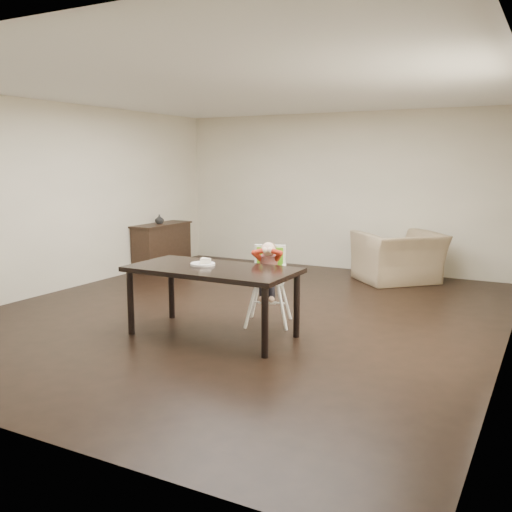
{
  "coord_description": "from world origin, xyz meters",
  "views": [
    {
      "loc": [
        3.37,
        -5.98,
        1.85
      ],
      "look_at": [
        0.49,
        -0.59,
        0.85
      ],
      "focal_mm": 40.0,
      "sensor_mm": 36.0,
      "label": 1
    }
  ],
  "objects": [
    {
      "name": "armchair",
      "position": [
        1.21,
        2.8,
        0.52
      ],
      "size": [
        1.4,
        1.39,
        1.04
      ],
      "primitive_type": "imported",
      "rotation": [
        0.0,
        0.0,
        3.91
      ],
      "color": "#978160",
      "rests_on": "ground"
    },
    {
      "name": "vase",
      "position": [
        -2.78,
        1.97,
        0.87
      ],
      "size": [
        0.18,
        0.19,
        0.16
      ],
      "primitive_type": "imported",
      "rotation": [
        0.0,
        0.0,
        0.16
      ],
      "color": "#99999E",
      "rests_on": "sideboard"
    },
    {
      "name": "dining_table",
      "position": [
        0.16,
        -0.95,
        0.67
      ],
      "size": [
        1.8,
        0.9,
        0.75
      ],
      "color": "black",
      "rests_on": "ground"
    },
    {
      "name": "sideboard",
      "position": [
        -2.78,
        2.02,
        0.4
      ],
      "size": [
        0.44,
        1.26,
        0.79
      ],
      "color": "black",
      "rests_on": "ground"
    },
    {
      "name": "ground",
      "position": [
        0.0,
        0.0,
        0.0
      ],
      "size": [
        7.0,
        7.0,
        0.0
      ],
      "primitive_type": "plane",
      "color": "black",
      "rests_on": "ground"
    },
    {
      "name": "plate",
      "position": [
        0.0,
        -0.88,
        0.78
      ],
      "size": [
        0.35,
        0.35,
        0.08
      ],
      "rotation": [
        0.0,
        0.0,
        0.4
      ],
      "color": "white",
      "rests_on": "dining_table"
    },
    {
      "name": "room_walls",
      "position": [
        0.0,
        0.0,
        1.86
      ],
      "size": [
        6.02,
        7.02,
        2.71
      ],
      "color": "beige",
      "rests_on": "ground"
    },
    {
      "name": "high_chair",
      "position": [
        0.47,
        -0.23,
        0.67
      ],
      "size": [
        0.51,
        0.51,
        0.96
      ],
      "rotation": [
        0.0,
        0.0,
        0.33
      ],
      "color": "white",
      "rests_on": "ground"
    }
  ]
}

